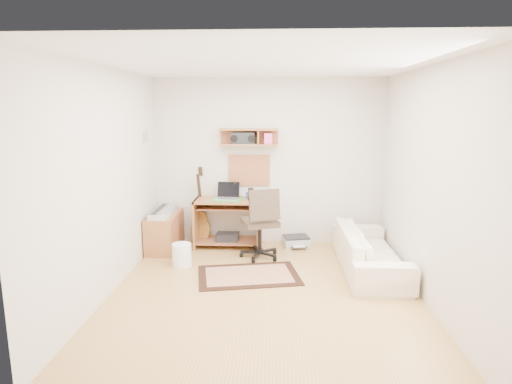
{
  "coord_description": "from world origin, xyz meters",
  "views": [
    {
      "loc": [
        0.12,
        -4.77,
        2.12
      ],
      "look_at": [
        -0.15,
        1.05,
        1.0
      ],
      "focal_mm": 30.3,
      "sensor_mm": 36.0,
      "label": 1
    }
  ],
  "objects_px": {
    "desk": "(227,223)",
    "sofa": "(370,244)",
    "cabinet": "(165,231)",
    "printer": "(296,241)",
    "task_chair": "(260,222)"
  },
  "relations": [
    {
      "from": "printer",
      "to": "sofa",
      "type": "xyz_separation_m",
      "value": [
        0.93,
        -0.98,
        0.28
      ]
    },
    {
      "from": "printer",
      "to": "task_chair",
      "type": "bearing_deg",
      "value": -145.85
    },
    {
      "from": "desk",
      "to": "cabinet",
      "type": "bearing_deg",
      "value": -169.58
    },
    {
      "from": "task_chair",
      "to": "sofa",
      "type": "height_order",
      "value": "task_chair"
    },
    {
      "from": "task_chair",
      "to": "sofa",
      "type": "distance_m",
      "value": 1.55
    },
    {
      "from": "cabinet",
      "to": "printer",
      "type": "bearing_deg",
      "value": 6.37
    },
    {
      "from": "task_chair",
      "to": "sofa",
      "type": "bearing_deg",
      "value": -34.28
    },
    {
      "from": "task_chair",
      "to": "cabinet",
      "type": "bearing_deg",
      "value": 148.59
    },
    {
      "from": "task_chair",
      "to": "sofa",
      "type": "xyz_separation_m",
      "value": [
        1.48,
        -0.42,
        -0.16
      ]
    },
    {
      "from": "task_chair",
      "to": "sofa",
      "type": "relative_size",
      "value": 0.57
    },
    {
      "from": "desk",
      "to": "printer",
      "type": "xyz_separation_m",
      "value": [
        1.08,
        0.05,
        -0.29
      ]
    },
    {
      "from": "desk",
      "to": "cabinet",
      "type": "relative_size",
      "value": 1.11
    },
    {
      "from": "desk",
      "to": "sofa",
      "type": "relative_size",
      "value": 0.53
    },
    {
      "from": "cabinet",
      "to": "sofa",
      "type": "bearing_deg",
      "value": -14.36
    },
    {
      "from": "desk",
      "to": "sofa",
      "type": "height_order",
      "value": "desk"
    }
  ]
}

